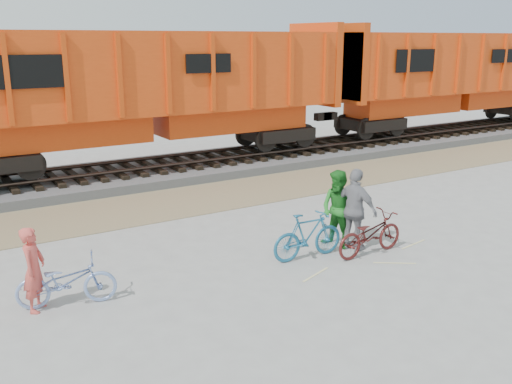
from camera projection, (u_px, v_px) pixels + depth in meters
ground at (329, 253)px, 12.67m from camera, size 120.00×120.00×0.00m
gravel_strip at (214, 196)px, 17.18m from camera, size 120.00×3.00×0.02m
ballast_bed at (168, 170)px, 20.02m from camera, size 120.00×4.00×0.30m
track at (167, 161)px, 19.93m from camera, size 120.00×2.60×0.24m
hopper_car_center at (150, 88)px, 19.01m from camera, size 14.00×3.13×4.65m
hopper_car_right at (453, 74)px, 26.64m from camera, size 14.00×3.13×4.65m
bicycle_blue at (66, 281)px, 10.09m from camera, size 1.83×1.04×0.91m
bicycle_teal at (308, 236)px, 12.25m from camera, size 1.74×0.57×1.03m
bicycle_maroon at (370, 234)px, 12.47m from camera, size 1.82×0.69×0.95m
person_solo at (34, 269)px, 9.83m from camera, size 0.60×0.66×1.52m
person_man at (339, 209)px, 12.82m from camera, size 0.89×1.02×1.78m
person_woman at (355, 210)px, 12.63m from camera, size 0.72×1.18×1.87m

